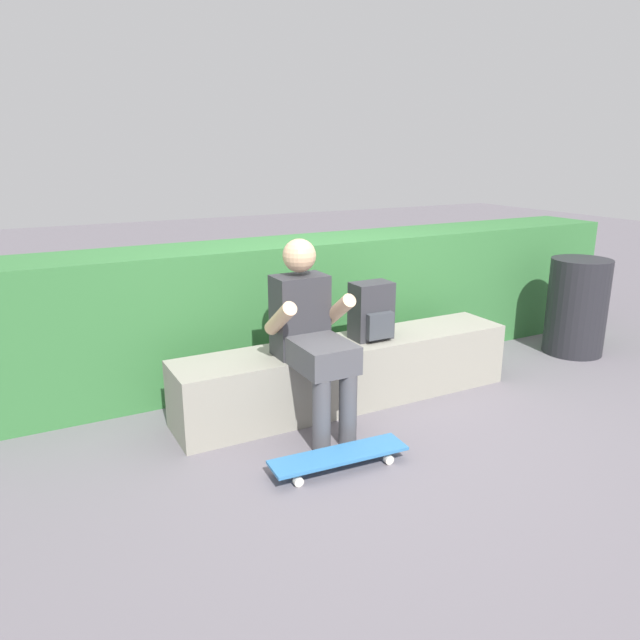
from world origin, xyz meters
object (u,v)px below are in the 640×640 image
at_px(bench_main, 349,372).
at_px(backpack_on_bench, 372,312).
at_px(person_skater, 310,330).
at_px(trash_bin, 577,307).
at_px(skateboard_near_person, 339,456).

xyz_separation_m(bench_main, backpack_on_bench, (0.18, -0.01, 0.42)).
distance_m(bench_main, person_skater, 0.63).
bearing_deg(person_skater, backpack_on_bench, 19.17).
xyz_separation_m(bench_main, trash_bin, (2.30, -0.00, 0.19)).
relative_size(bench_main, skateboard_near_person, 3.05).
xyz_separation_m(bench_main, skateboard_near_person, (-0.51, -0.76, -0.15)).
bearing_deg(backpack_on_bench, skateboard_near_person, -132.53).
relative_size(skateboard_near_person, trash_bin, 0.97).
xyz_separation_m(skateboard_near_person, trash_bin, (2.81, 0.76, 0.34)).
bearing_deg(trash_bin, person_skater, -175.51).
height_order(person_skater, skateboard_near_person, person_skater).
xyz_separation_m(person_skater, backpack_on_bench, (0.59, 0.20, -0.00)).
height_order(skateboard_near_person, trash_bin, trash_bin).
height_order(person_skater, backpack_on_bench, person_skater).
distance_m(person_skater, skateboard_near_person, 0.80).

